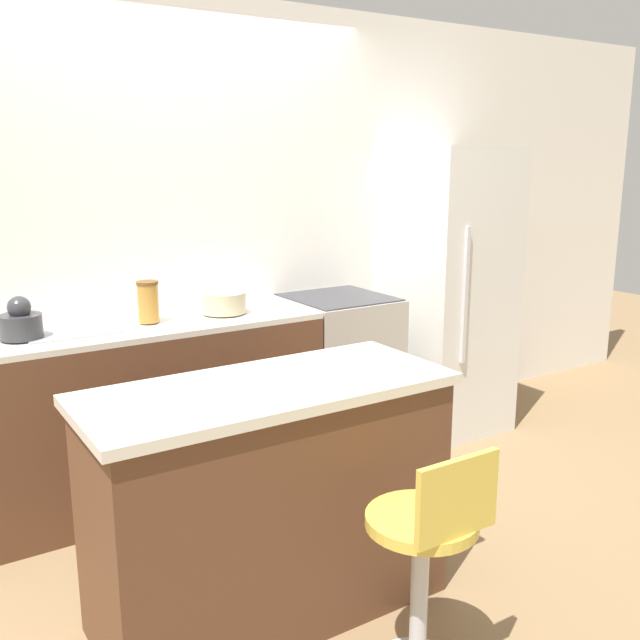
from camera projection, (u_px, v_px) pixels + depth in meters
name	position (u px, v px, depth m)	size (l,w,h in m)	color
ground_plane	(220.00, 506.00, 3.65)	(14.00, 14.00, 0.00)	#8E704C
wall_back	(163.00, 241.00, 3.89)	(8.00, 0.06, 2.60)	white
back_counter	(142.00, 412.00, 3.67)	(1.83, 0.60, 0.94)	brown
kitchen_island	(270.00, 500.00, 2.72)	(1.39, 0.59, 0.94)	brown
oven_range	(338.00, 373.00, 4.30)	(0.58, 0.61, 0.94)	#B7B2A8
refrigerator	(446.00, 291.00, 4.58)	(0.66, 0.73, 1.81)	silver
stool_chair	(425.00, 566.00, 2.34)	(0.37, 0.37, 0.86)	#B7B7BC
kettle	(20.00, 322.00, 3.22)	(0.19, 0.19, 0.19)	#333338
mixing_bowl	(224.00, 302.00, 3.76)	(0.24, 0.24, 0.11)	#C1B28E
canister_jar	(148.00, 302.00, 3.53)	(0.11, 0.11, 0.21)	#B77F33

